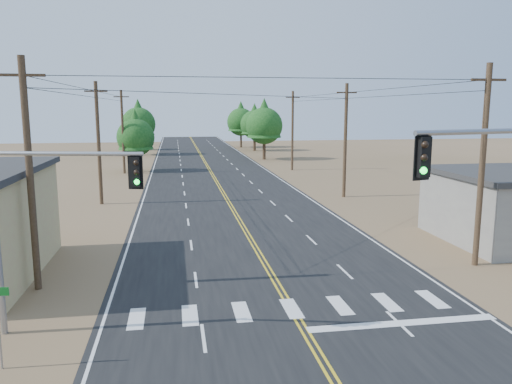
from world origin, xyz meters
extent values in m
cube|color=black|center=(0.00, 30.00, 0.01)|extent=(15.00, 200.00, 0.02)
cylinder|color=#4C3826|center=(-10.50, 12.00, 5.00)|extent=(0.30, 0.30, 10.00)
cube|color=#4C3826|center=(-10.50, 12.00, 9.20)|extent=(1.80, 0.12, 0.12)
cylinder|color=#4C3826|center=(-10.50, 32.00, 5.00)|extent=(0.30, 0.30, 10.00)
cube|color=#4C3826|center=(-10.50, 32.00, 9.20)|extent=(1.80, 0.12, 0.12)
cylinder|color=#4C3826|center=(-10.50, 52.00, 5.00)|extent=(0.30, 0.30, 10.00)
cube|color=#4C3826|center=(-10.50, 52.00, 9.20)|extent=(1.80, 0.12, 0.12)
cylinder|color=#4C3826|center=(10.50, 12.00, 5.00)|extent=(0.30, 0.30, 10.00)
cube|color=#4C3826|center=(10.50, 12.00, 9.20)|extent=(1.80, 0.12, 0.12)
cylinder|color=#4C3826|center=(10.50, 32.00, 5.00)|extent=(0.30, 0.30, 10.00)
cube|color=#4C3826|center=(10.50, 32.00, 9.20)|extent=(1.80, 0.12, 0.12)
cylinder|color=#4C3826|center=(10.50, 52.00, 5.00)|extent=(0.30, 0.30, 10.00)
cube|color=#4C3826|center=(10.50, 52.00, 9.20)|extent=(1.80, 0.12, 0.12)
cylinder|color=gray|center=(-7.97, 6.94, 6.39)|extent=(5.11, 1.31, 0.14)
cube|color=black|center=(-5.69, 6.41, 5.80)|extent=(0.37, 0.33, 0.99)
sphere|color=black|center=(-5.66, 6.26, 6.12)|extent=(0.18, 0.18, 0.18)
sphere|color=black|center=(-5.66, 6.26, 5.80)|extent=(0.18, 0.18, 0.18)
sphere|color=#0CE533|center=(-5.66, 6.26, 5.49)|extent=(0.18, 0.18, 0.18)
cylinder|color=gray|center=(5.02, 3.25, 7.19)|extent=(5.99, 1.67, 0.16)
cube|color=black|center=(2.34, 2.57, 6.53)|extent=(0.42, 0.38, 1.11)
sphere|color=black|center=(2.30, 2.39, 6.88)|extent=(0.20, 0.20, 0.20)
sphere|color=black|center=(2.30, 2.39, 6.53)|extent=(0.20, 0.20, 0.20)
sphere|color=#0CE533|center=(2.30, 2.39, 6.18)|extent=(0.20, 0.20, 0.20)
cylinder|color=#3F2D1E|center=(-9.14, 53.61, 1.40)|extent=(0.40, 0.40, 2.79)
cone|color=#134215|center=(-9.14, 53.61, 5.27)|extent=(4.34, 4.34, 4.96)
sphere|color=#134215|center=(-9.14, 53.61, 4.27)|extent=(4.65, 4.65, 4.65)
cylinder|color=#3F2D1E|center=(-10.28, 76.73, 1.70)|extent=(0.46, 0.46, 3.40)
cone|color=#134215|center=(-10.28, 76.73, 6.42)|extent=(5.28, 5.28, 6.04)
sphere|color=#134215|center=(-10.28, 76.73, 5.19)|extent=(5.66, 5.66, 5.66)
cylinder|color=#3F2D1E|center=(-10.74, 87.30, 1.08)|extent=(0.40, 0.40, 2.16)
cone|color=#134215|center=(-10.74, 87.30, 4.09)|extent=(3.37, 3.37, 3.85)
sphere|color=#134215|center=(-10.74, 87.30, 3.31)|extent=(3.61, 3.61, 3.61)
cylinder|color=#3F2D1E|center=(9.34, 65.82, 1.70)|extent=(0.50, 0.50, 3.39)
cone|color=#134215|center=(9.34, 65.82, 6.40)|extent=(5.27, 5.27, 6.03)
sphere|color=#134215|center=(9.34, 65.82, 5.18)|extent=(5.65, 5.65, 5.65)
cylinder|color=#3F2D1E|center=(10.42, 81.95, 1.59)|extent=(0.49, 0.49, 3.17)
cone|color=#134215|center=(10.42, 81.95, 5.99)|extent=(4.93, 4.93, 5.64)
sphere|color=#134215|center=(10.42, 81.95, 4.85)|extent=(5.29, 5.29, 5.29)
cylinder|color=#3F2D1E|center=(9.00, 90.34, 1.67)|extent=(0.41, 0.41, 3.35)
cone|color=#134215|center=(9.00, 90.34, 6.33)|extent=(5.21, 5.21, 5.96)
sphere|color=#134215|center=(9.00, 90.34, 5.12)|extent=(5.58, 5.58, 5.58)
camera|label=1|loc=(-4.42, -10.24, 7.86)|focal=35.00mm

